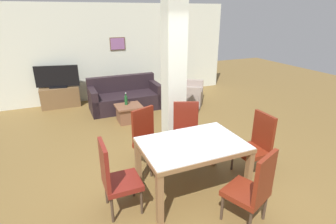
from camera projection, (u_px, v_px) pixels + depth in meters
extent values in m
plane|color=brown|center=(191.00, 189.00, 3.91)|extent=(18.00, 18.00, 0.00)
cube|color=silver|center=(113.00, 53.00, 7.62)|extent=(7.20, 0.06, 2.70)
cube|color=brown|center=(118.00, 44.00, 7.55)|extent=(0.44, 0.02, 0.36)
cube|color=#8C598C|center=(118.00, 44.00, 7.54)|extent=(0.40, 0.01, 0.32)
cube|color=silver|center=(174.00, 76.00, 4.91)|extent=(0.37, 0.36, 2.70)
cube|color=olive|center=(210.00, 161.00, 3.25)|extent=(1.43, 0.06, 0.06)
cube|color=olive|center=(178.00, 132.00, 4.03)|extent=(1.43, 0.06, 0.06)
cube|color=olive|center=(146.00, 155.00, 3.39)|extent=(0.06, 0.86, 0.06)
cube|color=olive|center=(233.00, 137.00, 3.89)|extent=(0.06, 0.86, 0.06)
cube|color=silver|center=(192.00, 143.00, 3.63)|extent=(1.41, 0.96, 0.01)
cube|color=olive|center=(160.00, 200.00, 3.16)|extent=(0.08, 0.08, 0.71)
cube|color=olive|center=(248.00, 174.00, 3.65)|extent=(0.08, 0.08, 0.71)
cube|color=olive|center=(138.00, 164.00, 3.91)|extent=(0.08, 0.08, 0.71)
cube|color=olive|center=(214.00, 147.00, 4.40)|extent=(0.08, 0.08, 0.71)
cube|color=maroon|center=(251.00, 151.00, 4.15)|extent=(0.46, 0.46, 0.07)
cube|color=maroon|center=(264.00, 131.00, 4.11)|extent=(0.05, 0.44, 0.57)
cylinder|color=#423124|center=(247.00, 172.00, 4.00)|extent=(0.04, 0.04, 0.37)
cylinder|color=#423124|center=(232.00, 160.00, 4.32)|extent=(0.04, 0.04, 0.37)
cylinder|color=#423124|center=(267.00, 166.00, 4.14)|extent=(0.04, 0.04, 0.37)
cylinder|color=#423124|center=(251.00, 155.00, 4.46)|extent=(0.04, 0.04, 0.37)
cube|color=maroon|center=(152.00, 146.00, 4.32)|extent=(0.60, 0.60, 0.07)
cube|color=maroon|center=(143.00, 124.00, 4.34)|extent=(0.42, 0.21, 0.57)
cylinder|color=#423124|center=(168.00, 157.00, 4.40)|extent=(0.04, 0.04, 0.37)
cylinder|color=#423124|center=(151.00, 166.00, 4.15)|extent=(0.04, 0.04, 0.37)
cylinder|color=#423124|center=(153.00, 149.00, 4.65)|extent=(0.04, 0.04, 0.37)
cylinder|color=#423124|center=(136.00, 157.00, 4.40)|extent=(0.04, 0.04, 0.37)
cube|color=maroon|center=(122.00, 183.00, 3.39)|extent=(0.46, 0.46, 0.07)
cube|color=maroon|center=(104.00, 165.00, 3.20)|extent=(0.05, 0.44, 0.57)
cylinder|color=#423124|center=(133.00, 185.00, 3.70)|extent=(0.04, 0.04, 0.37)
cylinder|color=#423124|center=(142.00, 202.00, 3.37)|extent=(0.04, 0.04, 0.37)
cylinder|color=#423124|center=(106.00, 192.00, 3.56)|extent=(0.04, 0.04, 0.37)
cylinder|color=#423124|center=(112.00, 210.00, 3.23)|extent=(0.04, 0.04, 0.37)
cube|color=maroon|center=(245.00, 193.00, 3.20)|extent=(0.60, 0.60, 0.07)
cube|color=maroon|center=(265.00, 178.00, 2.95)|extent=(0.42, 0.21, 0.57)
cylinder|color=#423124|center=(222.00, 207.00, 3.28)|extent=(0.04, 0.04, 0.37)
cylinder|color=#423124|center=(238.00, 193.00, 3.53)|extent=(0.04, 0.04, 0.37)
cylinder|color=#423124|center=(250.00, 223.00, 3.03)|extent=(0.04, 0.04, 0.37)
cylinder|color=#423124|center=(265.00, 207.00, 3.28)|extent=(0.04, 0.04, 0.37)
cube|color=maroon|center=(186.00, 139.00, 4.56)|extent=(0.60, 0.60, 0.07)
cube|color=maroon|center=(186.00, 117.00, 4.64)|extent=(0.42, 0.21, 0.57)
cylinder|color=#423124|center=(198.00, 155.00, 4.47)|extent=(0.04, 0.04, 0.37)
cylinder|color=#423124|center=(176.00, 155.00, 4.46)|extent=(0.04, 0.04, 0.37)
cylinder|color=#423124|center=(195.00, 144.00, 4.82)|extent=(0.04, 0.04, 0.37)
cylinder|color=#423124|center=(175.00, 145.00, 4.81)|extent=(0.04, 0.04, 0.37)
cube|color=black|center=(126.00, 101.00, 7.04)|extent=(1.85, 0.89, 0.42)
cube|color=black|center=(122.00, 83.00, 7.19)|extent=(1.85, 0.18, 0.42)
cube|color=black|center=(155.00, 94.00, 7.31)|extent=(0.16, 0.89, 0.65)
cube|color=black|center=(93.00, 101.00, 6.69)|extent=(0.16, 0.89, 0.65)
cube|color=gray|center=(187.00, 96.00, 7.50)|extent=(1.23, 1.25, 0.40)
cube|color=gray|center=(176.00, 83.00, 7.43)|extent=(0.67, 0.87, 0.35)
cube|color=gray|center=(189.00, 89.00, 7.83)|extent=(0.78, 0.60, 0.59)
cube|color=gray|center=(185.00, 97.00, 7.11)|extent=(0.78, 0.60, 0.59)
cube|color=brown|center=(129.00, 106.00, 6.18)|extent=(0.60, 0.53, 0.04)
cube|color=brown|center=(129.00, 114.00, 6.25)|extent=(0.52, 0.45, 0.36)
cylinder|color=#194C23|center=(126.00, 100.00, 6.19)|extent=(0.07, 0.07, 0.20)
cylinder|color=#194C23|center=(126.00, 95.00, 6.14)|extent=(0.03, 0.03, 0.07)
cylinder|color=#B7B7BC|center=(126.00, 93.00, 6.13)|extent=(0.03, 0.03, 0.01)
cube|color=brown|center=(60.00, 97.00, 7.18)|extent=(1.00, 0.40, 0.55)
cube|color=black|center=(59.00, 87.00, 7.07)|extent=(0.47, 0.28, 0.03)
cube|color=black|center=(57.00, 76.00, 6.97)|extent=(1.10, 0.27, 0.57)
cylinder|color=#B7B7BC|center=(178.00, 93.00, 8.47)|extent=(0.28, 0.28, 0.02)
cylinder|color=#B7B7BC|center=(178.00, 70.00, 8.20)|extent=(0.04, 0.04, 1.49)
cylinder|color=#F29E38|center=(179.00, 42.00, 7.89)|extent=(0.32, 0.32, 0.22)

